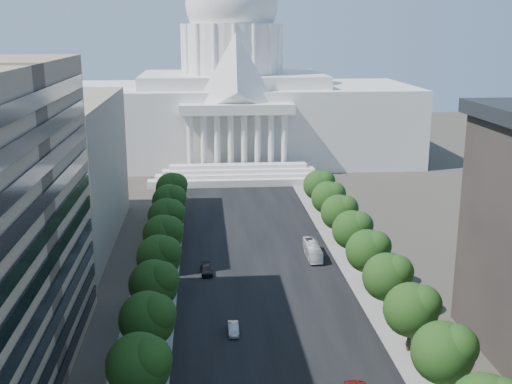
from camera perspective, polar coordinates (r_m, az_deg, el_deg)
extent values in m
cube|color=black|center=(129.46, -0.02, -5.38)|extent=(30.00, 260.00, 0.01)
cube|color=gray|center=(129.39, -8.48, -5.55)|extent=(8.00, 260.00, 0.02)
cube|color=gray|center=(132.29, 8.24, -5.09)|extent=(8.00, 260.00, 0.02)
cube|color=white|center=(218.87, -2.08, 6.19)|extent=(120.00, 50.00, 25.00)
cube|color=white|center=(217.26, -2.11, 9.98)|extent=(60.00, 40.00, 4.00)
cube|color=white|center=(191.08, -1.71, 7.41)|extent=(34.00, 8.00, 3.00)
cylinder|color=white|center=(216.71, -2.14, 12.62)|extent=(32.00, 32.00, 16.00)
ellipsoid|color=white|center=(216.72, -2.17, 16.32)|extent=(30.00, 30.00, 27.60)
cube|color=gray|center=(139.78, -20.40, 1.60)|extent=(38.00, 52.00, 30.00)
sphere|color=black|center=(77.65, -10.39, -14.90)|extent=(7.60, 7.60, 7.60)
sphere|color=black|center=(76.31, -9.46, -14.44)|extent=(5.32, 5.32, 5.32)
cylinder|color=#33261C|center=(90.37, -9.53, -13.78)|extent=(0.56, 0.56, 2.94)
sphere|color=black|center=(88.26, -9.66, -11.09)|extent=(7.60, 7.60, 7.60)
sphere|color=black|center=(86.98, -8.84, -10.63)|extent=(5.32, 5.32, 5.32)
cylinder|color=#33261C|center=(101.07, -8.98, -10.57)|extent=(0.56, 0.56, 2.94)
sphere|color=black|center=(99.19, -9.09, -8.11)|extent=(7.60, 7.60, 7.60)
sphere|color=black|center=(97.96, -8.37, -7.66)|extent=(5.32, 5.32, 5.32)
cylinder|color=#33261C|center=(112.04, -8.56, -7.98)|extent=(0.56, 0.56, 2.94)
sphere|color=black|center=(110.34, -8.65, -5.73)|extent=(7.60, 7.60, 7.60)
sphere|color=black|center=(109.15, -7.99, -5.29)|extent=(5.32, 5.32, 5.32)
cylinder|color=#33261C|center=(123.20, -8.21, -5.86)|extent=(0.56, 0.56, 2.94)
sphere|color=black|center=(121.66, -8.29, -3.78)|extent=(7.60, 7.60, 7.60)
sphere|color=black|center=(120.50, -7.69, -3.37)|extent=(5.32, 5.32, 5.32)
cylinder|color=#33261C|center=(134.50, -7.92, -4.09)|extent=(0.56, 0.56, 2.94)
sphere|color=black|center=(133.09, -7.99, -2.17)|extent=(7.60, 7.60, 7.60)
sphere|color=black|center=(131.97, -7.45, -1.78)|extent=(5.32, 5.32, 5.32)
cylinder|color=#33261C|center=(145.91, -7.68, -2.59)|extent=(0.56, 0.56, 2.94)
sphere|color=black|center=(144.62, -7.74, -0.81)|extent=(7.60, 7.60, 7.60)
sphere|color=black|center=(143.52, -7.24, -0.44)|extent=(5.32, 5.32, 5.32)
cylinder|color=#33261C|center=(157.42, -7.47, -1.32)|extent=(0.56, 0.56, 2.94)
sphere|color=black|center=(156.21, -7.53, 0.34)|extent=(7.60, 7.60, 7.60)
sphere|color=black|center=(155.14, -7.06, 0.69)|extent=(5.32, 5.32, 5.32)
sphere|color=black|center=(82.15, 16.24, -13.53)|extent=(7.60, 7.60, 7.60)
sphere|color=black|center=(81.47, 17.39, -12.97)|extent=(5.32, 5.32, 5.32)
cylinder|color=#33261C|center=(94.27, 13.43, -12.74)|extent=(0.56, 0.56, 2.94)
sphere|color=black|center=(92.25, 13.60, -10.14)|extent=(7.60, 7.60, 7.60)
sphere|color=black|center=(91.55, 14.59, -9.62)|extent=(5.32, 5.32, 5.32)
cylinder|color=#33261C|center=(104.57, 11.40, -9.80)|extent=(0.56, 0.56, 2.94)
sphere|color=black|center=(102.75, 11.53, -7.41)|extent=(7.60, 7.60, 7.60)
sphere|color=black|center=(102.04, 12.40, -6.93)|extent=(5.32, 5.32, 5.32)
cylinder|color=#33261C|center=(115.20, 9.76, -7.39)|extent=(0.56, 0.56, 2.94)
sphere|color=black|center=(113.56, 9.86, -5.19)|extent=(7.60, 7.60, 7.60)
sphere|color=black|center=(112.83, 10.64, -4.74)|extent=(5.32, 5.32, 5.32)
cylinder|color=#33261C|center=(126.08, 8.42, -5.38)|extent=(0.56, 0.56, 2.94)
sphere|color=black|center=(124.58, 8.50, -3.35)|extent=(7.60, 7.60, 7.60)
sphere|color=black|center=(123.84, 9.20, -2.93)|extent=(5.32, 5.32, 5.32)
cylinder|color=#33261C|center=(137.15, 7.30, -3.70)|extent=(0.56, 0.56, 2.94)
sphere|color=black|center=(135.77, 7.36, -1.81)|extent=(7.60, 7.60, 7.60)
sphere|color=black|center=(135.02, 8.00, -1.42)|extent=(5.32, 5.32, 5.32)
cylinder|color=#33261C|center=(148.36, 6.35, -2.26)|extent=(0.56, 0.56, 2.94)
sphere|color=black|center=(147.08, 6.40, -0.51)|extent=(7.60, 7.60, 7.60)
sphere|color=black|center=(146.33, 6.98, -0.14)|extent=(5.32, 5.32, 5.32)
cylinder|color=#33261C|center=(159.69, 5.54, -1.03)|extent=(0.56, 0.56, 2.94)
sphere|color=black|center=(158.50, 5.58, 0.61)|extent=(7.60, 7.60, 7.60)
sphere|color=black|center=(157.75, 6.11, 0.95)|extent=(5.32, 5.32, 5.32)
cylinder|color=gray|center=(83.00, 18.08, -14.68)|extent=(0.18, 0.18, 9.00)
cylinder|color=gray|center=(80.61, 17.51, -12.10)|extent=(2.40, 0.14, 0.14)
sphere|color=gray|center=(80.26, 16.76, -12.24)|extent=(0.44, 0.44, 0.44)
cylinder|color=gray|center=(104.08, 12.82, -8.19)|extent=(0.18, 0.18, 9.00)
cylinder|color=gray|center=(102.18, 12.31, -6.00)|extent=(2.40, 0.14, 0.14)
sphere|color=gray|center=(101.90, 11.71, -6.08)|extent=(0.44, 0.44, 0.44)
cylinder|color=gray|center=(126.60, 9.47, -3.89)|extent=(0.18, 0.18, 9.00)
cylinder|color=gray|center=(125.04, 9.02, -2.04)|extent=(2.40, 0.14, 0.14)
sphere|color=gray|center=(124.81, 8.53, -2.10)|extent=(0.44, 0.44, 0.44)
cylinder|color=gray|center=(149.90, 7.18, -0.91)|extent=(0.18, 0.18, 9.00)
cylinder|color=gray|center=(148.59, 6.78, 0.68)|extent=(2.40, 0.14, 0.14)
sphere|color=gray|center=(148.40, 6.36, 0.63)|extent=(0.44, 0.44, 0.44)
cylinder|color=gray|center=(173.68, 5.51, 1.27)|extent=(0.18, 0.18, 9.00)
cylinder|color=gray|center=(172.54, 5.15, 2.65)|extent=(2.40, 0.14, 0.14)
sphere|color=gray|center=(172.38, 4.79, 2.61)|extent=(0.44, 0.44, 0.44)
imported|color=#989A9F|center=(96.80, -2.02, -12.06)|extent=(1.56, 4.43, 1.46)
imported|color=black|center=(118.61, -4.43, -6.95)|extent=(2.42, 5.18, 1.46)
imported|color=silver|center=(126.83, 5.05, -5.17)|extent=(2.48, 10.43, 2.90)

